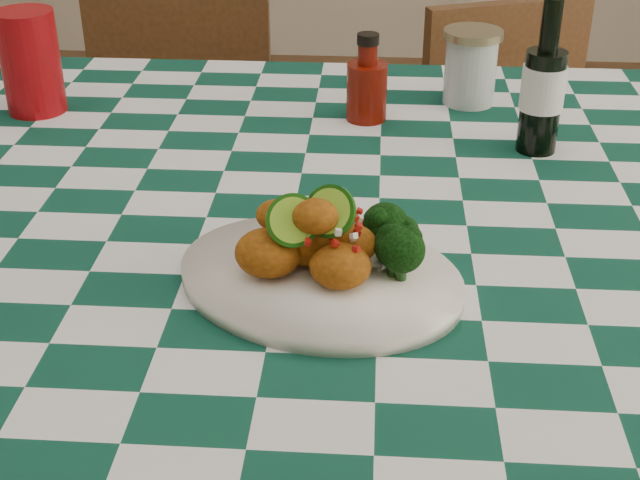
# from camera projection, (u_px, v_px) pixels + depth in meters

# --- Properties ---
(dining_table) EXTENTS (1.66, 1.06, 0.79)m
(dining_table) POSITION_uv_depth(u_px,v_px,m) (301.00, 436.00, 1.30)
(dining_table) COLOR #0D3F2F
(dining_table) RESTS_ON ground
(plate) EXTENTS (0.37, 0.33, 0.02)m
(plate) POSITION_uv_depth(u_px,v_px,m) (320.00, 279.00, 0.92)
(plate) COLOR white
(plate) RESTS_ON dining_table
(fried_chicken_pile) EXTENTS (0.13, 0.10, 0.08)m
(fried_chicken_pile) POSITION_uv_depth(u_px,v_px,m) (316.00, 236.00, 0.90)
(fried_chicken_pile) COLOR #A65A10
(fried_chicken_pile) RESTS_ON plate
(broccoli_side) EXTENTS (0.08, 0.08, 0.06)m
(broccoli_side) POSITION_uv_depth(u_px,v_px,m) (408.00, 244.00, 0.91)
(broccoli_side) COLOR black
(broccoli_side) RESTS_ON plate
(red_tumbler) EXTENTS (0.11, 0.11, 0.15)m
(red_tumbler) POSITION_uv_depth(u_px,v_px,m) (31.00, 62.00, 1.32)
(red_tumbler) COLOR #95080D
(red_tumbler) RESTS_ON dining_table
(ketchup_bottle) EXTENTS (0.08, 0.08, 0.13)m
(ketchup_bottle) POSITION_uv_depth(u_px,v_px,m) (367.00, 77.00, 1.30)
(ketchup_bottle) COLOR #680E05
(ketchup_bottle) RESTS_ON dining_table
(mason_jar) EXTENTS (0.11, 0.11, 0.11)m
(mason_jar) POSITION_uv_depth(u_px,v_px,m) (471.00, 67.00, 1.36)
(mason_jar) COLOR #B2BCBA
(mason_jar) RESTS_ON dining_table
(beer_bottle) EXTENTS (0.07, 0.07, 0.21)m
(beer_bottle) POSITION_uv_depth(u_px,v_px,m) (544.00, 77.00, 1.18)
(beer_bottle) COLOR black
(beer_bottle) RESTS_ON dining_table
(wooden_chair_left) EXTENTS (0.43, 0.45, 0.91)m
(wooden_chair_left) POSITION_uv_depth(u_px,v_px,m) (172.00, 171.00, 1.95)
(wooden_chair_left) COLOR #472814
(wooden_chair_left) RESTS_ON ground
(wooden_chair_right) EXTENTS (0.49, 0.50, 0.81)m
(wooden_chair_right) POSITION_uv_depth(u_px,v_px,m) (530.00, 213.00, 1.88)
(wooden_chair_right) COLOR #472814
(wooden_chair_right) RESTS_ON ground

